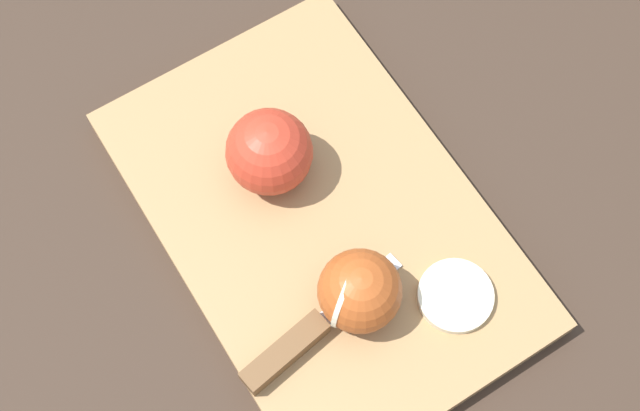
{
  "coord_description": "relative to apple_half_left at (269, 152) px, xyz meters",
  "views": [
    {
      "loc": [
        0.25,
        -0.1,
        0.69
      ],
      "look_at": [
        0.0,
        0.0,
        0.04
      ],
      "focal_mm": 50.0,
      "sensor_mm": 36.0,
      "label": 1
    }
  ],
  "objects": [
    {
      "name": "apple_slice",
      "position": [
        0.16,
        0.09,
        -0.03
      ],
      "size": [
        0.06,
        0.06,
        0.01
      ],
      "color": "beige",
      "rests_on": "cutting_board"
    },
    {
      "name": "ground_plane",
      "position": [
        0.05,
        0.02,
        -0.06
      ],
      "size": [
        4.0,
        4.0,
        0.0
      ],
      "primitive_type": "plane",
      "color": "#38281E"
    },
    {
      "name": "apple_half_left",
      "position": [
        0.0,
        0.0,
        0.0
      ],
      "size": [
        0.07,
        0.07,
        0.07
      ],
      "rotation": [
        0.0,
        0.0,
        5.06
      ],
      "color": "red",
      "rests_on": "cutting_board"
    },
    {
      "name": "apple_half_right",
      "position": [
        0.13,
        0.02,
        -0.0
      ],
      "size": [
        0.06,
        0.06,
        0.06
      ],
      "rotation": [
        0.0,
        0.0,
        3.92
      ],
      "color": "#AD4C1E",
      "rests_on": "cutting_board"
    },
    {
      "name": "knife",
      "position": [
        0.15,
        -0.04,
        -0.03
      ],
      "size": [
        0.07,
        0.15,
        0.02
      ],
      "rotation": [
        0.0,
        0.0,
        1.91
      ],
      "color": "silver",
      "rests_on": "cutting_board"
    },
    {
      "name": "cutting_board",
      "position": [
        0.05,
        0.02,
        -0.05
      ],
      "size": [
        0.4,
        0.3,
        0.02
      ],
      "color": "#A37A4C",
      "rests_on": "ground_plane"
    }
  ]
}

